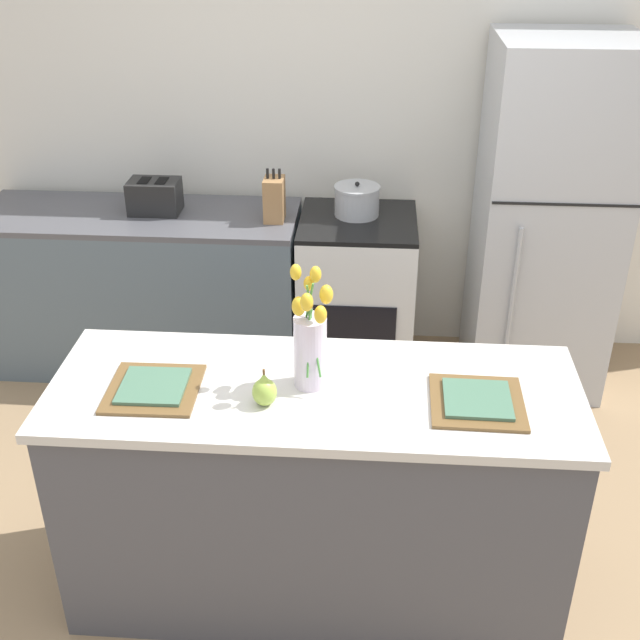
# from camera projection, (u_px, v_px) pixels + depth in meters

# --- Properties ---
(ground_plane) EXTENTS (10.00, 10.00, 0.00)m
(ground_plane) POSITION_uv_depth(u_px,v_px,m) (315.00, 582.00, 3.14)
(ground_plane) COLOR #997A56
(back_wall) EXTENTS (5.20, 0.08, 2.70)m
(back_wall) POSITION_uv_depth(u_px,v_px,m) (344.00, 108.00, 4.23)
(back_wall) COLOR silver
(back_wall) RESTS_ON ground_plane
(kitchen_island) EXTENTS (1.80, 0.66, 0.92)m
(kitchen_island) POSITION_uv_depth(u_px,v_px,m) (315.00, 492.00, 2.92)
(kitchen_island) COLOR #4C4C51
(kitchen_island) RESTS_ON ground_plane
(back_counter) EXTENTS (1.68, 0.60, 0.88)m
(back_counter) POSITION_uv_depth(u_px,v_px,m) (145.00, 289.00, 4.39)
(back_counter) COLOR slate
(back_counter) RESTS_ON ground_plane
(stove_range) EXTENTS (0.60, 0.61, 0.88)m
(stove_range) POSITION_uv_depth(u_px,v_px,m) (356.00, 296.00, 4.31)
(stove_range) COLOR silver
(stove_range) RESTS_ON ground_plane
(refrigerator) EXTENTS (0.68, 0.67, 1.80)m
(refrigerator) POSITION_uv_depth(u_px,v_px,m) (547.00, 222.00, 4.03)
(refrigerator) COLOR #B7BABC
(refrigerator) RESTS_ON ground_plane
(flower_vase) EXTENTS (0.14, 0.14, 0.43)m
(flower_vase) POSITION_uv_depth(u_px,v_px,m) (310.00, 342.00, 2.63)
(flower_vase) COLOR silver
(flower_vase) RESTS_ON kitchen_island
(pear_figurine) EXTENTS (0.08, 0.08, 0.13)m
(pear_figurine) POSITION_uv_depth(u_px,v_px,m) (264.00, 390.00, 2.58)
(pear_figurine) COLOR #9EBC47
(pear_figurine) RESTS_ON kitchen_island
(plate_setting_left) EXTENTS (0.31, 0.31, 0.02)m
(plate_setting_left) POSITION_uv_depth(u_px,v_px,m) (154.00, 388.00, 2.67)
(plate_setting_left) COLOR brown
(plate_setting_left) RESTS_ON kitchen_island
(plate_setting_right) EXTENTS (0.31, 0.31, 0.02)m
(plate_setting_right) POSITION_uv_depth(u_px,v_px,m) (477.00, 401.00, 2.61)
(plate_setting_right) COLOR brown
(plate_setting_right) RESTS_ON kitchen_island
(toaster) EXTENTS (0.28, 0.18, 0.17)m
(toaster) POSITION_uv_depth(u_px,v_px,m) (155.00, 196.00, 4.15)
(toaster) COLOR black
(toaster) RESTS_ON back_counter
(cooking_pot) EXTENTS (0.24, 0.24, 0.18)m
(cooking_pot) POSITION_uv_depth(u_px,v_px,m) (357.00, 201.00, 4.11)
(cooking_pot) COLOR #B2B5B7
(cooking_pot) RESTS_ON stove_range
(knife_block) EXTENTS (0.10, 0.14, 0.27)m
(knife_block) POSITION_uv_depth(u_px,v_px,m) (274.00, 199.00, 4.04)
(knife_block) COLOR #A37547
(knife_block) RESTS_ON back_counter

